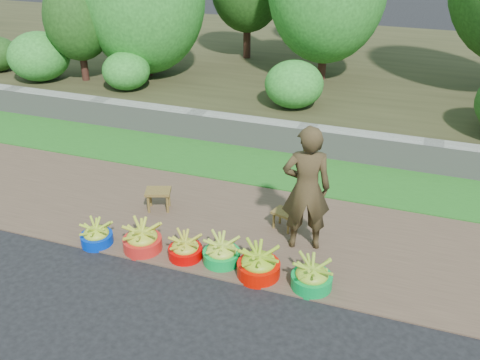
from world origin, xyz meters
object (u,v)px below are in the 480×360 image
(basin_c, at_px, (185,248))
(basin_e, at_px, (259,264))
(basin_b, at_px, (142,239))
(stool_left, at_px, (158,194))
(basin_f, at_px, (312,276))
(basin_d, at_px, (222,252))
(vendor_woman, at_px, (306,189))
(basin_a, at_px, (96,235))
(stool_right, at_px, (284,215))

(basin_c, bearing_deg, basin_e, -2.25)
(basin_b, height_order, stool_left, basin_b)
(basin_c, xyz_separation_m, basin_f, (1.72, -0.04, 0.02))
(basin_d, height_order, basin_e, basin_e)
(basin_e, xyz_separation_m, vendor_woman, (0.37, 0.84, 0.72))
(basin_d, xyz_separation_m, basin_f, (1.23, -0.10, 0.00))
(basin_b, bearing_deg, basin_a, -172.63)
(stool_right, height_order, vendor_woman, vendor_woman)
(basin_e, relative_size, stool_right, 1.45)
(basin_f, height_order, stool_left, basin_f)
(stool_left, bearing_deg, basin_e, -28.11)
(basin_b, xyz_separation_m, basin_e, (1.66, -0.01, 0.01))
(stool_right, relative_size, vendor_woman, 0.21)
(basin_e, bearing_deg, stool_right, 89.41)
(basin_c, relative_size, vendor_woman, 0.26)
(basin_a, relative_size, basin_f, 0.87)
(basin_b, height_order, basin_c, basin_b)
(basin_d, xyz_separation_m, basin_e, (0.54, -0.11, 0.02))
(stool_left, height_order, vendor_woman, vendor_woman)
(basin_c, bearing_deg, vendor_woman, 29.59)
(stool_right, xyz_separation_m, vendor_woman, (0.36, -0.32, 0.66))
(basin_c, height_order, stool_right, basin_c)
(basin_d, height_order, vendor_woman, vendor_woman)
(stool_left, bearing_deg, basin_f, -21.54)
(basin_b, distance_m, basin_d, 1.12)
(stool_right, distance_m, vendor_woman, 0.81)
(basin_c, relative_size, basin_f, 0.89)
(stool_right, bearing_deg, basin_b, -145.54)
(basin_c, distance_m, basin_f, 1.72)
(basin_d, distance_m, vendor_woman, 1.38)
(basin_d, distance_m, basin_e, 0.55)
(basin_b, relative_size, stool_right, 1.40)
(basin_c, bearing_deg, basin_a, -174.93)
(basin_f, bearing_deg, basin_a, -178.56)
(basin_b, relative_size, vendor_woman, 0.30)
(basin_e, distance_m, stool_right, 1.16)
(basin_a, xyz_separation_m, stool_right, (2.34, 1.23, 0.10))
(basin_a, xyz_separation_m, stool_left, (0.39, 1.11, 0.14))
(basin_d, relative_size, vendor_woman, 0.28)
(basin_e, relative_size, stool_left, 1.22)
(basin_c, bearing_deg, basin_f, -1.30)
(basin_d, height_order, basin_f, basin_f)
(basin_e, bearing_deg, vendor_woman, 66.13)
(basin_d, bearing_deg, basin_f, -4.87)
(stool_right, bearing_deg, basin_f, -59.93)
(stool_left, relative_size, stool_right, 1.19)
(basin_b, xyz_separation_m, stool_left, (-0.28, 1.02, 0.11))
(basin_c, xyz_separation_m, stool_right, (1.05, 1.12, 0.09))
(basin_a, xyz_separation_m, basin_f, (3.01, 0.08, 0.02))
(basin_b, relative_size, basin_c, 1.17)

